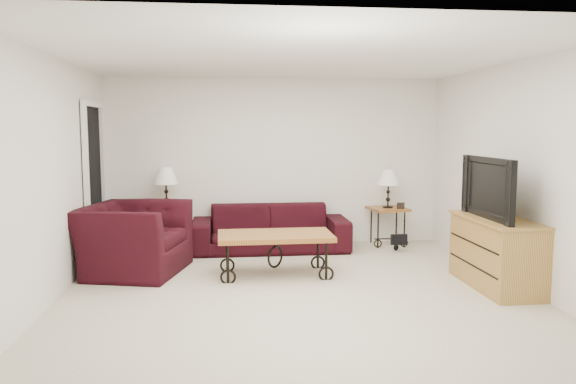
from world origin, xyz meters
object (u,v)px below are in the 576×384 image
Objects in this scene: armchair at (133,239)px; tv_stand at (496,253)px; sofa at (271,228)px; side_table_left at (167,230)px; backpack at (396,235)px; coffee_table at (275,254)px; lamp_right at (388,189)px; television at (497,188)px; side_table_right at (387,226)px; lamp_left at (166,188)px.

armchair is 0.99× the size of tv_stand.
sofa is 1.49m from side_table_left.
coffee_table is at bearing -172.47° from backpack.
lamp_right is 0.49× the size of television.
armchair is at bearing -160.75° from lamp_right.
tv_stand reaches higher than backpack.
side_table_right is 0.40m from backpack.
lamp_right is (3.27, 0.00, 0.56)m from side_table_left.
sofa is at bearing 137.31° from tv_stand.
side_table_left is 1.31× the size of backpack.
sofa is 4.85× the size of backpack.
television reaches higher than sofa.
television reaches higher than coffee_table.
side_table_right is 0.95× the size of lamp_left.
lamp_left is at bearing 132.53° from coffee_table.
armchair is (-3.55, -1.24, 0.13)m from side_table_right.
television is (4.08, -1.10, 0.70)m from armchair.
sofa is 3.18m from tv_stand.
television reaches higher than tv_stand.
coffee_table is at bearing -139.66° from side_table_right.
side_table_left is 0.52× the size of television.
sofa is at bearing -132.93° from television.
coffee_table is 1.17× the size of television.
side_table_left is 1.06× the size of side_table_right.
side_table_right is 2.54m from television.
side_table_right is 2.41m from coffee_table.
sofa is 3.26m from television.
armchair reaches higher than tv_stand.
side_table_right is at bearing 40.34° from coffee_table.
lamp_left reaches higher than armchair.
side_table_left is 1.28m from armchair.
side_table_right is at bearing 0.00° from lamp_left.
side_table_right is 0.49× the size of television.
side_table_right is 1.24× the size of backpack.
coffee_table is at bearing -92.20° from sofa.
armchair is at bearing -105.03° from television.
tv_stand is (4.11, -1.10, -0.03)m from armchair.
sofa is at bearing -6.92° from side_table_left.
side_table_left is at bearing 1.40° from armchair.
television is (2.32, -2.16, 0.79)m from sofa.
lamp_right reaches higher than side_table_right.
tv_stand is at bearing -31.44° from lamp_left.
coffee_table is (-0.05, -1.38, -0.07)m from sofa.
side_table_right is 1.00× the size of lamp_right.
side_table_left is 3.27m from side_table_right.
armchair is 1.11× the size of television.
tv_stand is at bearing -31.44° from side_table_left.
tv_stand is 1.12× the size of television.
coffee_table is at bearing -47.47° from side_table_left.
lamp_left is 0.44× the size of coffee_table.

